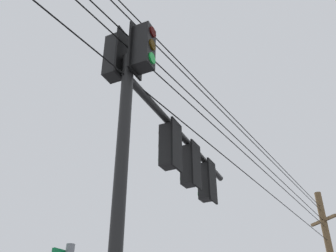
# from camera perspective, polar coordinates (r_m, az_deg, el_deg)

# --- Properties ---
(signal_mast_assembly) EXTENTS (2.53, 4.86, 6.87)m
(signal_mast_assembly) POSITION_cam_1_polar(r_m,az_deg,el_deg) (6.89, -1.25, -3.83)
(signal_mast_assembly) COLOR black
(signal_mast_assembly) RESTS_ON ground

